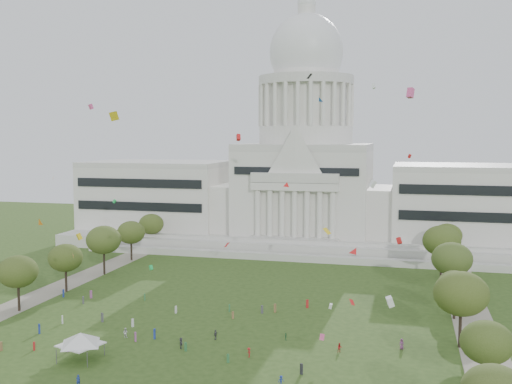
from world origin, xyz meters
name	(u,v)px	position (x,y,z in m)	size (l,w,h in m)	color
ground	(189,360)	(0.00, 0.00, 0.00)	(400.00, 400.00, 0.00)	#2F4919
capitol	(305,179)	(0.00, 113.59, 22.30)	(160.00, 64.50, 91.30)	beige
path_left	(42,295)	(-48.00, 30.00, 0.02)	(8.00, 160.00, 0.04)	gray
path_right	(475,327)	(48.00, 30.00, 0.02)	(8.00, 160.00, 0.04)	gray
row_tree_r_1	(487,342)	(46.22, -1.75, 7.66)	(7.58, 7.58, 10.78)	black
row_tree_l_2	(18,272)	(-45.04, 17.30, 8.51)	(8.42, 8.42, 11.97)	black
row_tree_r_2	(461,294)	(44.17, 17.44, 9.66)	(9.55, 9.55, 13.58)	black
row_tree_l_3	(65,258)	(-44.09, 33.92, 8.21)	(8.12, 8.12, 11.55)	black
row_tree_r_3	(455,285)	(44.40, 34.48, 7.08)	(7.01, 7.01, 9.98)	black
row_tree_l_4	(104,240)	(-44.08, 52.42, 9.39)	(9.29, 9.29, 13.21)	black
row_tree_r_4	(452,259)	(44.76, 50.04, 9.29)	(9.19, 9.19, 13.06)	black
row_tree_l_5	(131,232)	(-45.22, 71.01, 8.42)	(8.33, 8.33, 11.85)	black
row_tree_r_5	(442,241)	(43.49, 70.19, 9.93)	(9.82, 9.82, 13.96)	black
row_tree_l_6	(151,224)	(-46.87, 89.14, 8.27)	(8.19, 8.19, 11.64)	black
row_tree_r_6	(447,236)	(45.96, 88.13, 8.51)	(8.42, 8.42, 11.97)	black
event_tent	(80,338)	(-17.49, -4.37, 3.65)	(10.59, 10.59, 4.71)	#4C4C4C
person_0	(402,344)	(34.28, 14.02, 0.93)	(0.91, 0.59, 1.86)	#994C8C
person_2	(340,348)	(23.93, 9.74, 0.82)	(0.80, 0.49, 1.64)	#B21E1E
person_3	(249,352)	(9.37, 3.60, 0.83)	(1.07, 0.55, 1.66)	#B21E1E
person_4	(216,335)	(1.19, 10.55, 0.93)	(1.09, 0.60, 1.87)	#4C4C51
person_5	(181,343)	(-3.29, 4.81, 0.97)	(1.81, 0.71, 1.95)	#4C4C51
person_7	(78,380)	(-12.34, -13.86, 0.86)	(0.62, 0.46, 1.71)	navy
person_8	(125,333)	(-15.35, 7.47, 0.93)	(0.90, 0.56, 1.85)	silver
person_9	(281,380)	(16.98, -6.10, 0.74)	(0.95, 0.49, 1.47)	navy
person_10	(286,337)	(13.71, 13.43, 0.68)	(0.80, 0.44, 1.37)	#33723F
distant_crowd	(150,319)	(-14.33, 16.21, 0.86)	(61.71, 39.53, 1.88)	olive
kite_swarm	(215,179)	(2.39, 7.29, 29.82)	(74.15, 102.26, 64.79)	red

